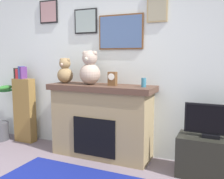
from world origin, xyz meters
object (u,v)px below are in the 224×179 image
mantel_clock (112,79)px  teddy_bear_cream (90,69)px  teddy_bear_tan (65,72)px  candle_jar (144,82)px  tv_stand (210,157)px  television (212,121)px  fireplace (102,120)px  bookshelf (24,108)px

mantel_clock → teddy_bear_cream: bearing=179.9°
mantel_clock → teddy_bear_tan: bearing=179.9°
candle_jar → teddy_bear_cream: teddy_bear_cream is taller
tv_stand → television: size_ratio=1.22×
television → teddy_bear_tan: teddy_bear_tan is taller
fireplace → mantel_clock: mantel_clock is taller
mantel_clock → teddy_bear_cream: (-0.35, 0.00, 0.12)m
fireplace → teddy_bear_tan: (-0.60, -0.02, 0.68)m
bookshelf → candle_jar: size_ratio=10.54×
bookshelf → television: bearing=-2.0°
fireplace → teddy_bear_tan: size_ratio=4.06×
candle_jar → teddy_bear_cream: size_ratio=0.25×
candle_jar → tv_stand: bearing=-3.1°
tv_stand → mantel_clock: (-1.30, 0.04, 0.89)m
teddy_bear_cream → mantel_clock: bearing=-0.1°
fireplace → bookshelf: bookshelf is taller
bookshelf → teddy_bear_cream: (1.30, -0.05, 0.69)m
teddy_bear_cream → candle_jar: bearing=0.0°
television → candle_jar: size_ratio=5.10×
television → candle_jar: (-0.85, 0.05, 0.42)m
bookshelf → teddy_bear_tan: (0.88, -0.05, 0.64)m
television → mantel_clock: size_ratio=3.28×
bookshelf → candle_jar: bearing=-1.5°
mantel_clock → fireplace: bearing=174.0°
television → mantel_clock: (-1.30, 0.05, 0.45)m
teddy_bear_tan → teddy_bear_cream: bearing=-0.0°
tv_stand → teddy_bear_cream: teddy_bear_cream is taller
candle_jar → teddy_bear_tan: teddy_bear_tan is taller
tv_stand → bookshelf: bearing=178.1°
bookshelf → tv_stand: size_ratio=1.69×
bookshelf → teddy_bear_tan: 1.09m
bookshelf → television: 2.95m
television → teddy_bear_cream: teddy_bear_cream is taller
bookshelf → teddy_bear_cream: teddy_bear_cream is taller
mantel_clock → teddy_bear_tan: 0.78m
tv_stand → teddy_bear_tan: teddy_bear_tan is taller
candle_jar → mantel_clock: mantel_clock is taller
television → teddy_bear_cream: (-1.65, 0.05, 0.57)m
fireplace → teddy_bear_tan: bearing=-178.3°
mantel_clock → television: bearing=-2.0°
television → mantel_clock: mantel_clock is taller
candle_jar → teddy_bear_cream: (-0.80, -0.00, 0.16)m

